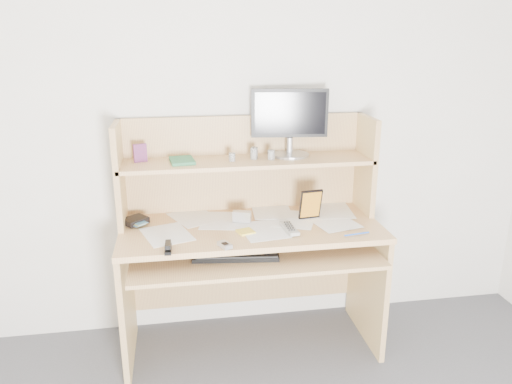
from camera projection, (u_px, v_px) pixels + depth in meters
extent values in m
cube|color=silver|center=(243.00, 124.00, 2.84)|extent=(3.60, 0.04, 2.50)
cube|color=tan|center=(251.00, 228.00, 2.69)|extent=(1.40, 0.60, 0.03)
cube|color=tan|center=(127.00, 300.00, 2.70)|extent=(0.03, 0.56, 0.72)
cube|color=tan|center=(367.00, 281.00, 2.92)|extent=(0.03, 0.56, 0.72)
cube|color=tan|center=(244.00, 271.00, 3.08)|extent=(1.34, 0.02, 0.41)
cube|color=tan|center=(255.00, 254.00, 2.61)|extent=(1.28, 0.55, 0.02)
cube|color=tan|center=(244.00, 163.00, 2.88)|extent=(1.40, 0.02, 0.55)
cube|color=tan|center=(119.00, 175.00, 2.64)|extent=(0.03, 0.30, 0.55)
cube|color=tan|center=(365.00, 164.00, 2.85)|extent=(0.03, 0.30, 0.55)
cube|color=tan|center=(247.00, 161.00, 2.73)|extent=(1.38, 0.30, 0.02)
cube|color=white|center=(251.00, 225.00, 2.69)|extent=(1.32, 0.54, 0.01)
cube|color=black|center=(236.00, 255.00, 2.55)|extent=(0.45, 0.21, 0.02)
cube|color=black|center=(236.00, 252.00, 2.55)|extent=(0.42, 0.19, 0.01)
cube|color=#989994|center=(289.00, 228.00, 2.62)|extent=(0.07, 0.19, 0.02)
cube|color=#B5B4B7|center=(225.00, 244.00, 2.41)|extent=(0.07, 0.09, 0.02)
cube|color=black|center=(168.00, 246.00, 2.37)|extent=(0.03, 0.12, 0.04)
cube|color=black|center=(135.00, 220.00, 2.70)|extent=(0.16, 0.15, 0.03)
cube|color=#FFF943|center=(246.00, 232.00, 2.60)|extent=(0.10, 0.10, 0.01)
cube|color=#AEAEB0|center=(242.00, 217.00, 2.72)|extent=(0.11, 0.07, 0.06)
cube|color=black|center=(311.00, 204.00, 2.74)|extent=(0.12, 0.03, 0.17)
cylinder|color=blue|center=(357.00, 234.00, 2.55)|extent=(0.14, 0.03, 0.01)
cube|color=maroon|center=(140.00, 153.00, 2.67)|extent=(0.07, 0.04, 0.10)
cube|color=#2D714A|center=(182.00, 161.00, 2.67)|extent=(0.14, 0.18, 0.02)
cylinder|color=black|center=(271.00, 155.00, 2.72)|extent=(0.04, 0.04, 0.05)
cylinder|color=silver|center=(254.00, 154.00, 2.73)|extent=(0.04, 0.04, 0.06)
cylinder|color=black|center=(232.00, 157.00, 2.69)|extent=(0.04, 0.04, 0.04)
cylinder|color=silver|center=(255.00, 153.00, 2.75)|extent=(0.04, 0.04, 0.06)
cylinder|color=#A7A8AC|center=(290.00, 155.00, 2.81)|extent=(0.21, 0.21, 0.01)
cylinder|color=#A7A8AC|center=(290.00, 145.00, 2.81)|extent=(0.04, 0.04, 0.09)
cube|color=black|center=(290.00, 113.00, 2.77)|extent=(0.43, 0.08, 0.27)
cube|color=black|center=(290.00, 114.00, 2.75)|extent=(0.39, 0.05, 0.23)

